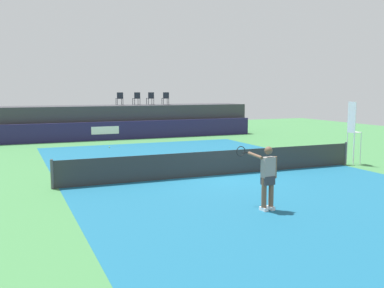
{
  "coord_description": "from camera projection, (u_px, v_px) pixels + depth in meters",
  "views": [
    {
      "loc": [
        -7.51,
        -15.11,
        3.3
      ],
      "look_at": [
        -0.3,
        2.0,
        1.0
      ],
      "focal_mm": 41.35,
      "sensor_mm": 36.0,
      "label": 1
    }
  ],
  "objects": [
    {
      "name": "ground_plane",
      "position": [
        190.0,
        163.0,
        19.86
      ],
      "size": [
        48.0,
        48.0,
        0.0
      ],
      "primitive_type": "plane",
      "color": "#3D7A42"
    },
    {
      "name": "court_inner",
      "position": [
        219.0,
        175.0,
        17.12
      ],
      "size": [
        12.0,
        22.0,
        0.0
      ],
      "primitive_type": "cube",
      "color": "#16597A",
      "rests_on": "ground"
    },
    {
      "name": "sponsor_wall",
      "position": [
        129.0,
        130.0,
        29.39
      ],
      "size": [
        18.0,
        0.22,
        1.2
      ],
      "color": "#231E4C",
      "rests_on": "ground"
    },
    {
      "name": "spectator_platform",
      "position": [
        123.0,
        121.0,
        30.98
      ],
      "size": [
        18.0,
        2.8,
        2.2
      ],
      "primitive_type": "cube",
      "color": "#38383D",
      "rests_on": "ground"
    },
    {
      "name": "spectator_chair_far_left",
      "position": [
        120.0,
        98.0,
        30.91
      ],
      "size": [
        0.44,
        0.44,
        0.89
      ],
      "color": "#1E232D",
      "rests_on": "spectator_platform"
    },
    {
      "name": "spectator_chair_left",
      "position": [
        137.0,
        98.0,
        31.33
      ],
      "size": [
        0.47,
        0.47,
        0.89
      ],
      "color": "#1E232D",
      "rests_on": "spectator_platform"
    },
    {
      "name": "spectator_chair_center",
      "position": [
        150.0,
        98.0,
        31.76
      ],
      "size": [
        0.46,
        0.46,
        0.89
      ],
      "color": "#1E232D",
      "rests_on": "spectator_platform"
    },
    {
      "name": "spectator_chair_right",
      "position": [
        166.0,
        98.0,
        31.88
      ],
      "size": [
        0.47,
        0.47,
        0.89
      ],
      "color": "#1E232D",
      "rests_on": "spectator_platform"
    },
    {
      "name": "umpire_chair",
      "position": [
        353.0,
        129.0,
        19.43
      ],
      "size": [
        0.47,
        0.47,
        2.76
      ],
      "color": "white",
      "rests_on": "ground"
    },
    {
      "name": "tennis_net",
      "position": [
        219.0,
        163.0,
        17.06
      ],
      "size": [
        12.4,
        0.02,
        0.95
      ],
      "primitive_type": "cube",
      "color": "#2D2D2D",
      "rests_on": "ground"
    },
    {
      "name": "net_post_near",
      "position": [
        52.0,
        174.0,
        14.67
      ],
      "size": [
        0.1,
        0.1,
        1.0
      ],
      "primitive_type": "cylinder",
      "color": "#4C4C51",
      "rests_on": "ground"
    },
    {
      "name": "net_post_far",
      "position": [
        346.0,
        153.0,
        19.44
      ],
      "size": [
        0.1,
        0.1,
        1.0
      ],
      "primitive_type": "cylinder",
      "color": "#4C4C51",
      "rests_on": "ground"
    },
    {
      "name": "tennis_player",
      "position": [
        267.0,
        176.0,
        12.04
      ],
      "size": [
        0.75,
        1.13,
        1.77
      ],
      "color": "white",
      "rests_on": "court_inner"
    },
    {
      "name": "tennis_ball",
      "position": [
        109.0,
        147.0,
        25.09
      ],
      "size": [
        0.07,
        0.07,
        0.07
      ],
      "primitive_type": "sphere",
      "color": "#D8EA33",
      "rests_on": "court_inner"
    }
  ]
}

